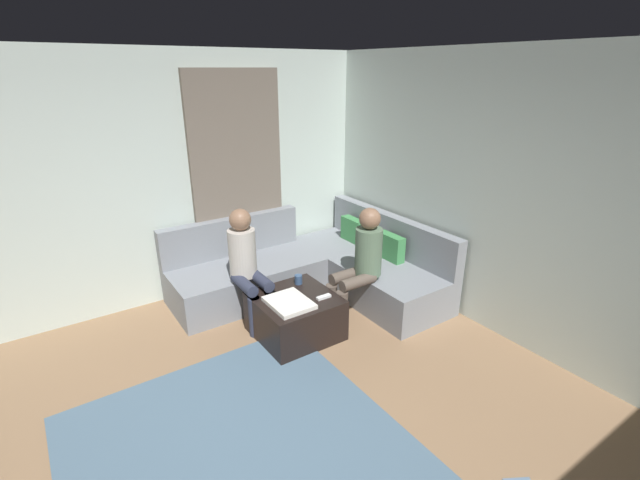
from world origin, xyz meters
TOP-DOWN VIEW (x-y plane):
  - wall_back at (0.00, 2.94)m, footprint 6.00×0.12m
  - wall_left at (-2.94, 0.00)m, footprint 0.12×6.00m
  - curtain_panel at (-2.84, 1.30)m, footprint 0.06×1.10m
  - area_rug at (-0.20, 0.10)m, footprint 2.60×2.20m
  - sectional_couch at (-2.08, 1.88)m, footprint 2.10×2.55m
  - ottoman at (-1.42, 1.19)m, footprint 0.76×0.76m
  - folded_blanket at (-1.32, 1.07)m, footprint 0.44×0.36m
  - coffee_mug at (-1.64, 1.37)m, footprint 0.08×0.08m
  - game_remote at (-1.24, 1.41)m, footprint 0.05×0.15m
  - person_on_couch_back at (-1.33, 1.93)m, footprint 0.30×0.60m
  - person_on_couch_side at (-1.93, 0.94)m, footprint 0.60×0.30m

SIDE VIEW (x-z plane):
  - area_rug at x=-0.20m, z-range 0.00..0.01m
  - ottoman at x=-1.42m, z-range 0.00..0.42m
  - sectional_couch at x=-2.08m, z-range -0.15..0.72m
  - game_remote at x=-1.24m, z-range 0.42..0.44m
  - folded_blanket at x=-1.32m, z-range 0.42..0.46m
  - coffee_mug at x=-1.64m, z-range 0.42..0.52m
  - person_on_couch_back at x=-1.33m, z-range 0.06..1.26m
  - person_on_couch_side at x=-1.93m, z-range 0.06..1.26m
  - curtain_panel at x=-2.84m, z-range 0.00..2.50m
  - wall_back at x=0.00m, z-range 0.00..2.70m
  - wall_left at x=-2.94m, z-range 0.00..2.70m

